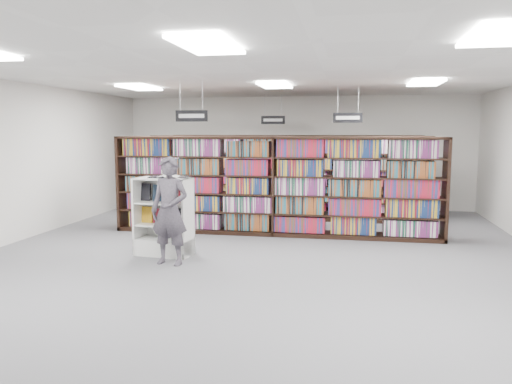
% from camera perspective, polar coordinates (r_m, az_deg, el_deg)
% --- Properties ---
extents(floor, '(12.00, 12.00, 0.00)m').
position_cam_1_polar(floor, '(8.88, 0.17, -7.47)').
color(floor, '#4B4B4F').
rests_on(floor, ground).
extents(ceiling, '(10.00, 12.00, 0.10)m').
position_cam_1_polar(ceiling, '(8.66, 0.18, 13.50)').
color(ceiling, silver).
rests_on(ceiling, wall_back).
extents(wall_back, '(10.00, 0.10, 3.20)m').
position_cam_1_polar(wall_back, '(14.56, 4.50, 4.55)').
color(wall_back, silver).
rests_on(wall_back, ground).
extents(wall_front, '(10.00, 0.10, 3.20)m').
position_cam_1_polar(wall_front, '(2.98, -21.46, -5.53)').
color(wall_front, silver).
rests_on(wall_front, ground).
extents(wall_left, '(0.10, 12.00, 3.20)m').
position_cam_1_polar(wall_left, '(10.73, -27.14, 2.92)').
color(wall_left, silver).
rests_on(wall_left, ground).
extents(bookshelf_row_near, '(7.00, 0.60, 2.10)m').
position_cam_1_polar(bookshelf_row_near, '(10.64, 2.14, 0.69)').
color(bookshelf_row_near, black).
rests_on(bookshelf_row_near, floor).
extents(bookshelf_row_mid, '(7.00, 0.60, 2.10)m').
position_cam_1_polar(bookshelf_row_mid, '(12.61, 3.49, 1.67)').
color(bookshelf_row_mid, black).
rests_on(bookshelf_row_mid, floor).
extents(bookshelf_row_far, '(7.00, 0.60, 2.10)m').
position_cam_1_polar(bookshelf_row_far, '(14.29, 4.35, 2.29)').
color(bookshelf_row_far, black).
rests_on(bookshelf_row_far, floor).
extents(aisle_sign_left, '(0.65, 0.02, 0.80)m').
position_cam_1_polar(aisle_sign_left, '(9.95, -7.38, 8.74)').
color(aisle_sign_left, '#B2B2B7').
rests_on(aisle_sign_left, ceiling).
extents(aisle_sign_right, '(0.65, 0.02, 0.80)m').
position_cam_1_polar(aisle_sign_right, '(11.46, 10.45, 8.45)').
color(aisle_sign_right, '#B2B2B7').
rests_on(aisle_sign_right, ceiling).
extents(aisle_sign_center, '(0.65, 0.02, 0.80)m').
position_cam_1_polar(aisle_sign_center, '(13.62, 1.96, 8.31)').
color(aisle_sign_center, '#B2B2B7').
rests_on(aisle_sign_center, ceiling).
extents(troffer_front_center, '(0.60, 1.20, 0.04)m').
position_cam_1_polar(troffer_front_center, '(5.76, -5.50, 16.36)').
color(troffer_front_center, white).
rests_on(troffer_front_center, ceiling).
extents(troffer_front_right, '(0.60, 1.20, 0.04)m').
position_cam_1_polar(troffer_front_right, '(5.72, 26.06, 15.76)').
color(troffer_front_right, white).
rests_on(troffer_front_right, ceiling).
extents(troffer_back_left, '(0.60, 1.20, 0.04)m').
position_cam_1_polar(troffer_back_left, '(11.45, -13.14, 11.54)').
color(troffer_back_left, white).
rests_on(troffer_back_left, ceiling).
extents(troffer_back_center, '(0.60, 1.20, 0.04)m').
position_cam_1_polar(troffer_back_center, '(10.62, 2.19, 12.08)').
color(troffer_back_center, white).
rests_on(troffer_back_center, ceiling).
extents(troffer_back_right, '(0.60, 1.20, 0.04)m').
position_cam_1_polar(troffer_back_right, '(10.60, 18.81, 11.73)').
color(troffer_back_right, white).
rests_on(troffer_back_right, ceiling).
extents(endcap_display, '(1.04, 0.60, 1.40)m').
position_cam_1_polar(endcap_display, '(9.14, -10.38, -4.14)').
color(endcap_display, white).
rests_on(endcap_display, floor).
extents(open_book, '(0.73, 0.49, 0.13)m').
position_cam_1_polar(open_book, '(9.02, -9.99, 1.84)').
color(open_book, black).
rests_on(open_book, endcap_display).
extents(shopper, '(0.71, 0.52, 1.80)m').
position_cam_1_polar(shopper, '(8.39, -9.84, -2.16)').
color(shopper, '#4E4852').
rests_on(shopper, floor).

